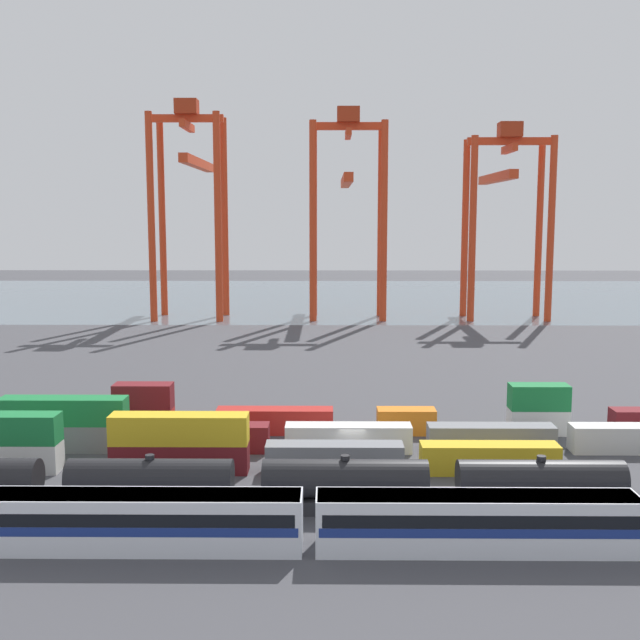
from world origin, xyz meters
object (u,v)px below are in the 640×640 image
(shipping_container_12, at_px, (14,420))
(shipping_container_0, at_px, (26,457))
(freight_tank_row, at_px, (345,485))
(gantry_crane_east, at_px, (505,200))
(gantry_crane_central, at_px, (348,195))
(passenger_train, at_px, (477,520))
(gantry_crane_west, at_px, (191,187))
(shipping_container_8, at_px, (206,437))

(shipping_container_12, bearing_deg, shipping_container_0, -63.54)
(freight_tank_row, height_order, gantry_crane_east, gantry_crane_east)
(gantry_crane_central, bearing_deg, passenger_train, -87.39)
(shipping_container_0, bearing_deg, shipping_container_12, 116.46)
(gantry_crane_west, relative_size, gantry_crane_east, 1.11)
(gantry_crane_east, bearing_deg, passenger_train, -103.42)
(shipping_container_0, bearing_deg, passenger_train, -23.52)
(shipping_container_12, height_order, gantry_crane_west, gantry_crane_west)
(passenger_train, xyz_separation_m, gantry_crane_east, (29.06, 121.83, 23.85))
(gantry_crane_west, bearing_deg, gantry_crane_east, -0.40)
(shipping_container_0, distance_m, shipping_container_8, 16.21)
(passenger_train, relative_size, gantry_crane_east, 1.58)
(freight_tank_row, xyz_separation_m, gantry_crane_west, (-31.54, 115.30, 26.67))
(shipping_container_8, xyz_separation_m, gantry_crane_west, (-18.53, 100.17, 27.45))
(shipping_container_12, bearing_deg, passenger_train, -33.46)
(shipping_container_12, distance_m, gantry_crane_west, 97.96)
(shipping_container_12, relative_size, gantry_crane_west, 0.26)
(freight_tank_row, height_order, shipping_container_12, freight_tank_row)
(shipping_container_0, relative_size, shipping_container_8, 0.50)
(passenger_train, distance_m, gantry_crane_central, 125.10)
(freight_tank_row, height_order, shipping_container_8, freight_tank_row)
(freight_tank_row, relative_size, shipping_container_8, 5.96)
(shipping_container_8, height_order, gantry_crane_west, gantry_crane_west)
(passenger_train, xyz_separation_m, shipping_container_8, (-21.71, 22.14, -0.84))
(gantry_crane_central, distance_m, gantry_crane_east, 34.68)
(gantry_crane_central, height_order, gantry_crane_east, gantry_crane_central)
(shipping_container_0, xyz_separation_m, shipping_container_12, (-6.14, 12.34, 0.00))
(shipping_container_12, bearing_deg, gantry_crane_central, 68.41)
(freight_tank_row, bearing_deg, gantry_crane_central, 88.46)
(passenger_train, xyz_separation_m, gantry_crane_west, (-40.24, 122.31, 26.61))
(freight_tank_row, height_order, gantry_crane_central, gantry_crane_central)
(freight_tank_row, relative_size, gantry_crane_west, 1.53)
(freight_tank_row, height_order, shipping_container_0, freight_tank_row)
(gantry_crane_central, bearing_deg, freight_tank_row, -91.54)
(gantry_crane_west, height_order, gantry_crane_central, gantry_crane_west)
(gantry_crane_east, bearing_deg, shipping_container_12, -127.55)
(passenger_train, distance_m, shipping_container_8, 31.02)
(shipping_container_8, distance_m, shipping_container_12, 22.01)
(freight_tank_row, relative_size, gantry_crane_east, 1.70)
(passenger_train, relative_size, shipping_container_8, 5.52)
(gantry_crane_central, bearing_deg, gantry_crane_east, -1.03)
(gantry_crane_west, bearing_deg, shipping_container_12, -91.58)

